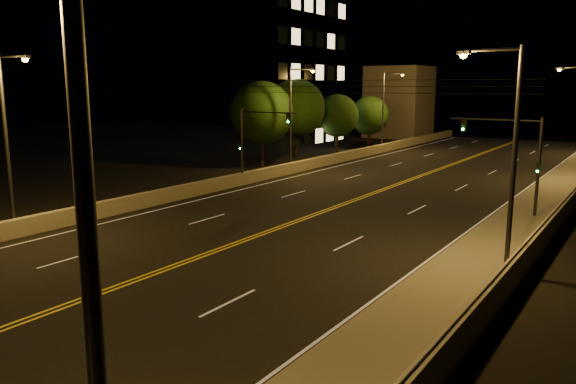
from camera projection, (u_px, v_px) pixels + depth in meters
The scene contains 21 objects.
road at pixel (278, 228), 29.74m from camera, with size 18.00×120.00×0.02m, color black.
sidewalk at pixel (486, 260), 23.84m from camera, with size 3.60×120.00×0.30m, color gray.
curb at pixel (443, 255), 24.87m from camera, with size 0.14×120.00×0.15m, color gray.
parapet_wall at pixel (529, 252), 22.82m from camera, with size 0.30×120.00×1.00m, color #A79E8B.
jersey_barrier at pixel (148, 199), 35.03m from camera, with size 0.45×120.00×0.92m, color #A79E8B.
distant_building_left at pixel (399, 102), 82.01m from camera, with size 8.00×8.00×10.22m, color slate.
parapet_rail at pixel (530, 239), 22.72m from camera, with size 0.06×0.06×120.00m, color black.
lane_markings at pixel (277, 228), 29.68m from camera, with size 17.32×116.00×0.00m.
streetlight_0 at pixel (75, 305), 5.88m from camera, with size 2.55×0.28×8.95m.
streetlight_1 at pixel (508, 145), 21.80m from camera, with size 2.55×0.28×8.95m.
streetlight_4 at pixel (9, 133), 27.17m from camera, with size 2.55×0.28×8.95m.
streetlight_5 at pixel (293, 113), 47.86m from camera, with size 2.55×0.28×8.95m.
streetlight_6 at pixel (385, 106), 63.50m from camera, with size 2.55×0.28×8.95m.
traffic_signal_right at pixel (519, 154), 31.35m from camera, with size 5.11×0.31×5.76m.
traffic_signal_left at pixel (253, 138), 41.54m from camera, with size 5.11×0.31×5.76m.
overhead_wires at pixel (361, 87), 36.14m from camera, with size 22.00×0.03×0.83m.
building_tower at pixel (226, 28), 65.55m from camera, with size 24.00×15.00×29.27m.
tree_0 at pixel (262, 113), 51.53m from camera, with size 5.85×5.85×7.93m.
tree_1 at pixel (296, 108), 58.15m from camera, with size 6.04×6.04×8.19m.
tree_2 at pixel (337, 116), 63.36m from camera, with size 4.83×4.83×6.54m.
tree_3 at pixel (370, 115), 67.39m from camera, with size 4.63×4.63×6.27m.
Camera 1 is at (16.45, -3.72, 7.45)m, focal length 35.00 mm.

